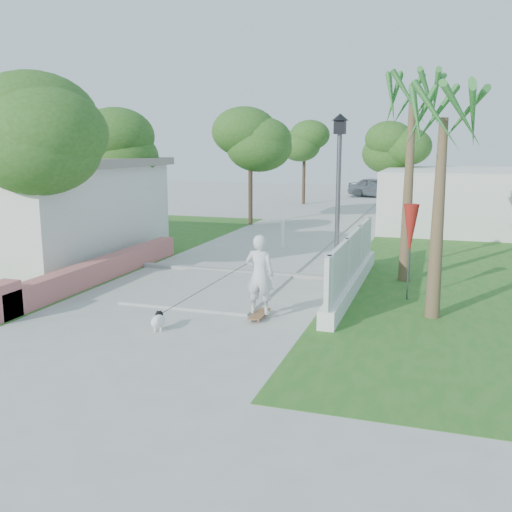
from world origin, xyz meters
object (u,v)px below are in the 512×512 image
at_px(patio_umbrella, 410,230).
at_px(bollard, 283,234).
at_px(parked_car, 378,188).
at_px(skateboarder, 218,285).
at_px(street_lamp, 338,193).
at_px(dog, 158,320).

bearing_deg(patio_umbrella, bollard, 129.91).
bearing_deg(bollard, parked_car, 87.37).
height_order(bollard, skateboarder, skateboarder).
bearing_deg(skateboarder, parked_car, -89.43).
distance_m(street_lamp, patio_umbrella, 2.27).
bearing_deg(skateboarder, dog, 45.84).
height_order(street_lamp, dog, street_lamp).
relative_size(street_lamp, patio_umbrella, 1.93).
relative_size(bollard, skateboarder, 0.55).
relative_size(bollard, patio_umbrella, 0.47).
xyz_separation_m(skateboarder, dog, (-0.92, -0.93, -0.57)).
bearing_deg(parked_car, skateboarder, -156.58).
height_order(skateboarder, dog, skateboarder).
xyz_separation_m(bollard, dog, (-0.01, -9.40, -0.38)).
xyz_separation_m(patio_umbrella, dog, (-4.61, -3.90, -1.48)).
relative_size(street_lamp, dog, 8.51).
relative_size(skateboarder, parked_car, 0.47).
distance_m(bollard, patio_umbrella, 7.25).
xyz_separation_m(street_lamp, parked_car, (-1.70, 26.26, -1.71)).
relative_size(bollard, dog, 2.09).
bearing_deg(bollard, street_lamp, -59.04).
bearing_deg(skateboarder, street_lamp, -113.49).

